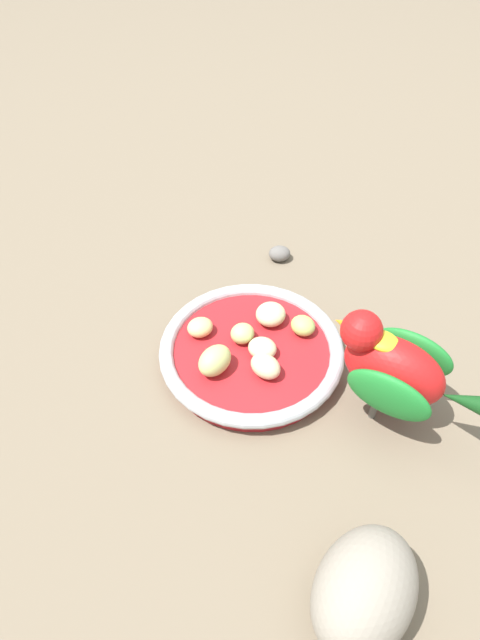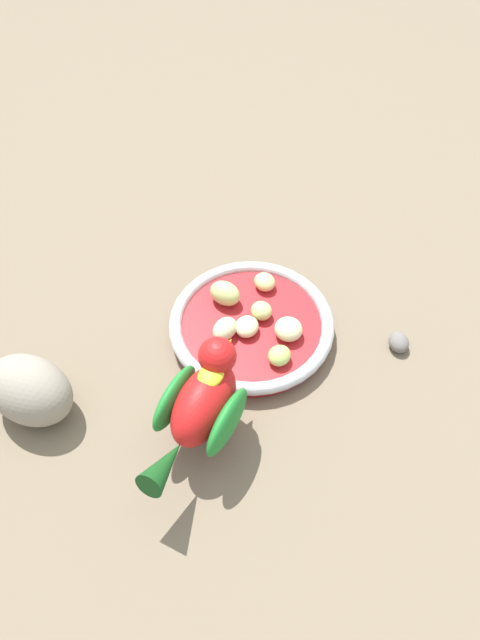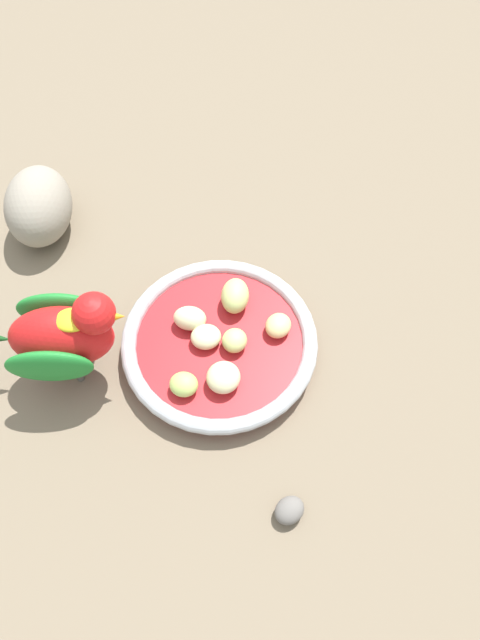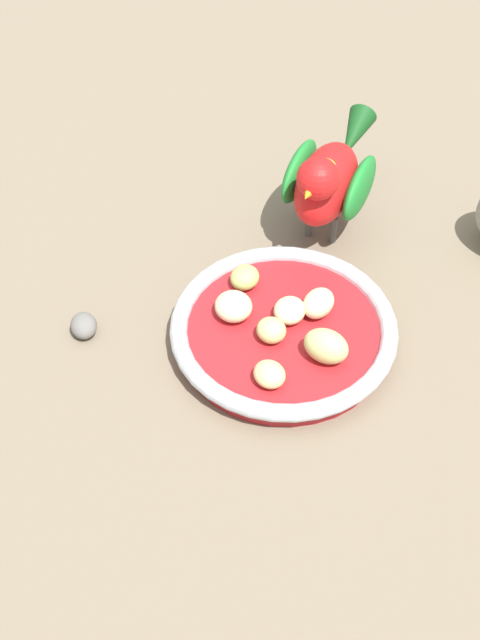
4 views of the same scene
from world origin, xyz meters
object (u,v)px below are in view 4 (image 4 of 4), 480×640
(feeding_bowl, at_px, (284,332))
(apple_piece_6, at_px, (269,374))
(apple_piece_2, at_px, (318,303))
(apple_piece_4, at_px, (271,330))
(apple_piece_1, at_px, (289,312))
(pebble_0, at_px, (84,326))
(parrot, at_px, (328,178))
(apple_piece_3, at_px, (326,346))
(apple_piece_5, at_px, (234,306))
(apple_piece_0, at_px, (245,277))

(feeding_bowl, distance_m, apple_piece_6, 0.06)
(apple_piece_2, distance_m, apple_piece_4, 0.05)
(feeding_bowl, height_order, apple_piece_2, apple_piece_2)
(apple_piece_1, height_order, apple_piece_6, same)
(apple_piece_1, distance_m, apple_piece_2, 0.03)
(apple_piece_4, distance_m, pebble_0, 0.17)
(apple_piece_4, xyz_separation_m, parrot, (-0.16, -0.03, 0.04))
(apple_piece_3, xyz_separation_m, apple_piece_5, (-0.00, -0.09, -0.00))
(apple_piece_0, relative_size, pebble_0, 0.98)
(parrot, bearing_deg, apple_piece_4, 4.11)
(apple_piece_3, relative_size, apple_piece_5, 1.17)
(apple_piece_2, bearing_deg, apple_piece_3, 33.51)
(feeding_bowl, distance_m, parrot, 0.16)
(apple_piece_0, xyz_separation_m, parrot, (-0.12, 0.02, 0.04))
(apple_piece_4, bearing_deg, apple_piece_3, 94.41)
(apple_piece_5, relative_size, pebble_0, 1.19)
(apple_piece_5, height_order, apple_piece_6, apple_piece_5)
(apple_piece_1, xyz_separation_m, apple_piece_2, (-0.02, 0.02, 0.00))
(apple_piece_1, relative_size, parrot, 0.18)
(apple_piece_0, bearing_deg, apple_piece_1, 72.65)
(parrot, relative_size, pebble_0, 6.08)
(apple_piece_2, height_order, parrot, parrot)
(apple_piece_6, bearing_deg, apple_piece_0, -140.00)
(apple_piece_3, relative_size, parrot, 0.23)
(apple_piece_3, xyz_separation_m, apple_piece_4, (0.00, -0.05, -0.00))
(apple_piece_4, bearing_deg, apple_piece_0, -130.73)
(apple_piece_2, height_order, apple_piece_6, apple_piece_2)
(apple_piece_6, distance_m, parrot, 0.21)
(apple_piece_1, bearing_deg, apple_piece_6, 15.17)
(apple_piece_0, relative_size, apple_piece_3, 0.71)
(apple_piece_0, xyz_separation_m, apple_piece_2, (-0.00, 0.07, 0.00))
(apple_piece_0, xyz_separation_m, apple_piece_6, (0.09, 0.07, -0.00))
(apple_piece_0, bearing_deg, feeding_bowl, 62.86)
(apple_piece_3, height_order, pebble_0, apple_piece_3)
(feeding_bowl, relative_size, apple_piece_0, 7.18)
(parrot, bearing_deg, apple_piece_2, 17.64)
(apple_piece_6, height_order, parrot, parrot)
(feeding_bowl, height_order, apple_piece_6, apple_piece_6)
(apple_piece_1, distance_m, apple_piece_6, 0.07)
(apple_piece_1, relative_size, apple_piece_5, 0.91)
(apple_piece_3, height_order, parrot, parrot)
(feeding_bowl, height_order, apple_piece_1, apple_piece_1)
(apple_piece_6, bearing_deg, apple_piece_2, -179.92)
(apple_piece_3, bearing_deg, apple_piece_2, -146.49)
(apple_piece_1, xyz_separation_m, parrot, (-0.13, -0.03, 0.04))
(apple_piece_0, distance_m, apple_piece_5, 0.04)
(apple_piece_4, distance_m, parrot, 0.17)
(apple_piece_4, xyz_separation_m, apple_piece_5, (-0.01, -0.04, 0.00))
(apple_piece_2, relative_size, pebble_0, 1.19)
(apple_piece_0, height_order, parrot, parrot)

